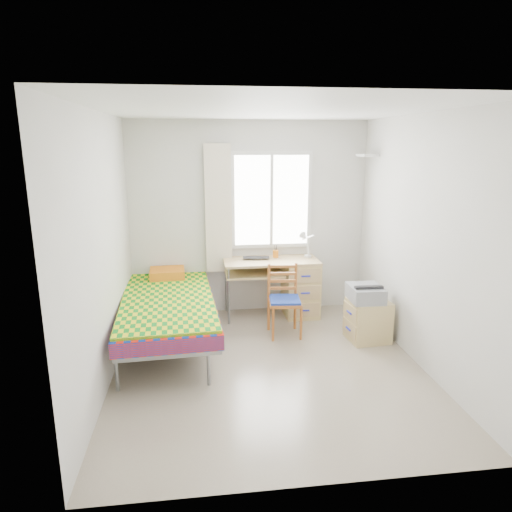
{
  "coord_description": "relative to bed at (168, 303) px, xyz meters",
  "views": [
    {
      "loc": [
        -0.69,
        -4.35,
        2.3
      ],
      "look_at": [
        -0.06,
        0.55,
        1.08
      ],
      "focal_mm": 32.0,
      "sensor_mm": 36.0,
      "label": 1
    }
  ],
  "objects": [
    {
      "name": "floor",
      "position": [
        1.07,
        -0.81,
        -0.47
      ],
      "size": [
        3.5,
        3.5,
        0.0
      ],
      "primitive_type": "plane",
      "color": "#BCAD93",
      "rests_on": "ground"
    },
    {
      "name": "ceiling",
      "position": [
        1.07,
        -0.81,
        2.13
      ],
      "size": [
        3.5,
        3.5,
        0.0
      ],
      "primitive_type": "plane",
      "rotation": [
        3.14,
        0.0,
        0.0
      ],
      "color": "white",
      "rests_on": "wall_back"
    },
    {
      "name": "wall_back",
      "position": [
        1.07,
        0.94,
        0.83
      ],
      "size": [
        3.2,
        0.0,
        3.2
      ],
      "primitive_type": "plane",
      "rotation": [
        1.57,
        0.0,
        0.0
      ],
      "color": "silver",
      "rests_on": "ground"
    },
    {
      "name": "wall_left",
      "position": [
        -0.53,
        -0.81,
        0.83
      ],
      "size": [
        0.0,
        3.5,
        3.5
      ],
      "primitive_type": "plane",
      "rotation": [
        1.57,
        0.0,
        1.57
      ],
      "color": "silver",
      "rests_on": "ground"
    },
    {
      "name": "wall_right",
      "position": [
        2.67,
        -0.81,
        0.83
      ],
      "size": [
        0.0,
        3.5,
        3.5
      ],
      "primitive_type": "plane",
      "rotation": [
        1.57,
        0.0,
        -1.57
      ],
      "color": "silver",
      "rests_on": "ground"
    },
    {
      "name": "window",
      "position": [
        1.37,
        0.92,
        1.08
      ],
      "size": [
        1.1,
        0.04,
        1.3
      ],
      "color": "white",
      "rests_on": "wall_back"
    },
    {
      "name": "curtain",
      "position": [
        0.65,
        0.87,
        0.98
      ],
      "size": [
        0.35,
        0.05,
        1.7
      ],
      "primitive_type": "cube",
      "color": "#F4E6C9",
      "rests_on": "wall_back"
    },
    {
      "name": "floating_shelf",
      "position": [
        2.56,
        0.59,
        1.68
      ],
      "size": [
        0.2,
        0.32,
        0.03
      ],
      "primitive_type": "cube",
      "color": "white",
      "rests_on": "wall_right"
    },
    {
      "name": "bed",
      "position": [
        0.0,
        0.0,
        0.0
      ],
      "size": [
        1.17,
        2.31,
        0.98
      ],
      "rotation": [
        0.0,
        0.0,
        0.06
      ],
      "color": "gray",
      "rests_on": "floor"
    },
    {
      "name": "desk",
      "position": [
        1.67,
        0.67,
        -0.05
      ],
      "size": [
        1.26,
        0.59,
        0.79
      ],
      "rotation": [
        0.0,
        0.0,
        0.01
      ],
      "color": "tan",
      "rests_on": "floor"
    },
    {
      "name": "chair",
      "position": [
        1.4,
        0.05,
        0.02
      ],
      "size": [
        0.41,
        0.41,
        0.88
      ],
      "rotation": [
        0.0,
        0.0,
        -0.1
      ],
      "color": "#9D4A1E",
      "rests_on": "floor"
    },
    {
      "name": "cabinet",
      "position": [
        2.35,
        -0.28,
        -0.23
      ],
      "size": [
        0.49,
        0.44,
        0.5
      ],
      "rotation": [
        0.0,
        0.0,
        0.09
      ],
      "color": "tan",
      "rests_on": "floor"
    },
    {
      "name": "printer",
      "position": [
        2.31,
        -0.26,
        0.12
      ],
      "size": [
        0.38,
        0.43,
        0.19
      ],
      "rotation": [
        0.0,
        0.0,
        -0.01
      ],
      "color": "gray",
      "rests_on": "cabinet"
    },
    {
      "name": "laptop",
      "position": [
        1.13,
        0.68,
        0.33
      ],
      "size": [
        0.37,
        0.26,
        0.03
      ],
      "primitive_type": "imported",
      "rotation": [
        0.0,
        0.0,
        -0.1
      ],
      "color": "black",
      "rests_on": "desk"
    },
    {
      "name": "pen_cup",
      "position": [
        1.41,
        0.79,
        0.36
      ],
      "size": [
        0.09,
        0.09,
        0.1
      ],
      "primitive_type": "cylinder",
      "rotation": [
        0.0,
        0.0,
        -0.17
      ],
      "color": "orange",
      "rests_on": "desk"
    },
    {
      "name": "task_lamp",
      "position": [
        1.79,
        0.63,
        0.56
      ],
      "size": [
        0.22,
        0.31,
        0.39
      ],
      "rotation": [
        0.0,
        0.0,
        0.31
      ],
      "color": "white",
      "rests_on": "desk"
    },
    {
      "name": "book",
      "position": [
        1.12,
        0.64,
        0.12
      ],
      "size": [
        0.23,
        0.28,
        0.02
      ],
      "primitive_type": "imported",
      "rotation": [
        0.0,
        0.0,
        0.25
      ],
      "color": "gray",
      "rests_on": "desk"
    }
  ]
}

